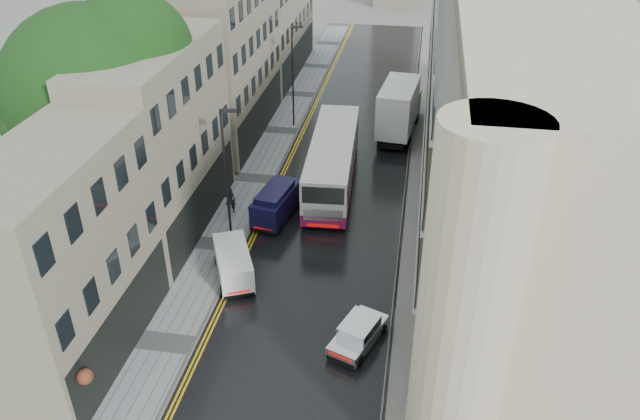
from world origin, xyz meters
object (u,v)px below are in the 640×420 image
(lamp_post_near, at_px, (226,179))
(lamp_post_far, at_px, (293,78))
(silver_hatchback, at_px, (332,343))
(pedestrian, at_px, (230,200))
(white_van, at_px, (222,282))
(tree_far, at_px, (186,63))
(navy_van, at_px, (254,212))
(cream_bus, at_px, (307,186))
(white_lorry, at_px, (381,116))
(tree_near, at_px, (98,123))

(lamp_post_near, distance_m, lamp_post_far, 17.22)
(silver_hatchback, height_order, pedestrian, pedestrian)
(white_van, distance_m, lamp_post_near, 5.99)
(tree_far, xyz_separation_m, silver_hatchback, (14.14, -21.47, -5.56))
(silver_hatchback, xyz_separation_m, lamp_post_near, (-7.23, 8.20, 3.54))
(navy_van, xyz_separation_m, pedestrian, (-1.92, 1.33, -0.12))
(cream_bus, distance_m, lamp_post_near, 6.35)
(cream_bus, height_order, pedestrian, cream_bus)
(cream_bus, bearing_deg, tree_far, 137.21)
(white_lorry, height_order, lamp_post_far, lamp_post_far)
(tree_far, relative_size, lamp_post_near, 1.52)
(tree_far, distance_m, pedestrian, 12.93)
(silver_hatchback, relative_size, lamp_post_near, 0.43)
(lamp_post_near, bearing_deg, tree_near, 167.16)
(white_lorry, height_order, pedestrian, white_lorry)
(tree_far, height_order, silver_hatchback, tree_far)
(white_lorry, relative_size, navy_van, 1.90)
(cream_bus, relative_size, white_van, 3.10)
(tree_near, xyz_separation_m, white_lorry, (14.62, 15.09, -4.75))
(tree_near, xyz_separation_m, navy_van, (8.20, 1.47, -5.81))
(tree_near, xyz_separation_m, tree_far, (0.30, 13.00, -0.72))
(tree_near, height_order, lamp_post_far, tree_near)
(tree_near, height_order, pedestrian, tree_near)
(white_lorry, xyz_separation_m, navy_van, (-6.42, -13.62, -1.06))
(silver_hatchback, relative_size, pedestrian, 1.96)
(navy_van, distance_m, lamp_post_far, 15.79)
(tree_near, relative_size, lamp_post_far, 1.72)
(silver_hatchback, bearing_deg, white_lorry, 110.41)
(white_lorry, xyz_separation_m, lamp_post_near, (-7.40, -15.36, 2.02))
(white_lorry, bearing_deg, white_van, -101.72)
(tree_near, xyz_separation_m, pedestrian, (6.28, 2.80, -5.94))
(white_lorry, distance_m, navy_van, 15.09)
(white_van, relative_size, lamp_post_far, 0.49)
(tree_far, bearing_deg, white_van, -66.49)
(white_lorry, distance_m, lamp_post_near, 17.17)
(silver_hatchback, relative_size, lamp_post_far, 0.43)
(tree_near, xyz_separation_m, lamp_post_far, (7.43, 16.95, -2.79))
(silver_hatchback, xyz_separation_m, lamp_post_far, (-7.01, 25.42, 3.48))
(tree_near, bearing_deg, tree_far, 88.68)
(navy_van, height_order, pedestrian, navy_van)
(navy_van, bearing_deg, tree_far, 134.07)
(white_lorry, bearing_deg, lamp_post_far, 171.37)
(tree_near, distance_m, lamp_post_far, 18.72)
(lamp_post_far, bearing_deg, white_lorry, -31.06)
(tree_far, distance_m, lamp_post_near, 15.09)
(cream_bus, bearing_deg, pedestrian, -166.17)
(tree_near, bearing_deg, lamp_post_near, -2.10)
(tree_near, height_order, navy_van, tree_near)
(navy_van, bearing_deg, tree_near, -160.16)
(white_lorry, relative_size, lamp_post_near, 1.01)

